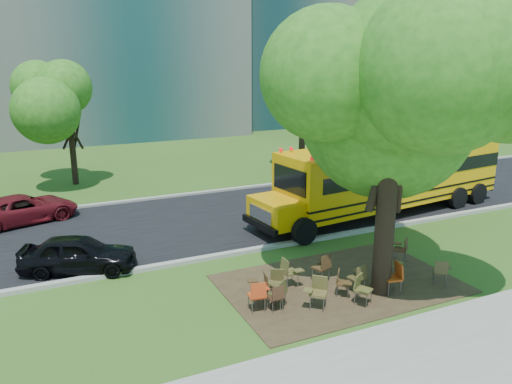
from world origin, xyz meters
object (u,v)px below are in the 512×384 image
chair_2 (280,291)px  chair_14 (342,281)px  chair_3 (318,289)px  chair_6 (394,274)px  chair_7 (441,270)px  school_bus (391,174)px  chair_9 (276,281)px  chair_10 (289,270)px  chair_13 (402,247)px  main_tree (394,95)px  chair_1 (258,293)px  chair_8 (261,285)px  black_car (78,254)px  bg_car_red (24,209)px  chair_0 (277,295)px  chair_5 (362,287)px  chair_4 (359,275)px  chair_12 (391,262)px  chair_11 (323,265)px

chair_2 → chair_14: 1.95m
chair_3 → chair_14: 1.05m
chair_6 → chair_14: chair_6 is taller
chair_7 → chair_14: chair_7 is taller
school_bus → chair_2: size_ratio=14.80×
chair_9 → chair_10: chair_10 is taller
chair_13 → main_tree: bearing=178.0°
chair_7 → school_bus: bearing=98.2°
chair_7 → chair_2: bearing=-153.0°
chair_1 → chair_8: (0.29, 0.43, 0.00)m
black_car → bg_car_red: (-1.50, 6.18, -0.02)m
chair_6 → chair_9: bearing=81.5°
chair_0 → chair_5: 2.39m
chair_9 → chair_10: size_ratio=0.93×
chair_3 → chair_4: size_ratio=1.05×
chair_4 → chair_13: bearing=13.2°
main_tree → chair_7: 5.57m
chair_9 → chair_13: size_ratio=1.00×
chair_4 → black_car: (-7.25, 4.99, 0.07)m
chair_3 → black_car: black_car is taller
chair_1 → chair_6: chair_6 is taller
chair_6 → school_bus: bearing=-26.9°
chair_7 → bg_car_red: (-11.30, 11.84, 0.08)m
chair_13 → chair_12: bearing=176.9°
chair_12 → chair_11: bearing=-101.2°
chair_2 → chair_3: bearing=-63.8°
chair_1 → chair_14: bearing=5.3°
chair_9 → chair_10: bearing=-116.5°
chair_0 → chair_6: chair_6 is taller
chair_10 → black_car: size_ratio=0.25×
chair_2 → chair_10: chair_10 is taller
school_bus → black_car: 13.33m
chair_9 → black_car: 6.52m
chair_4 → chair_14: bearing=167.3°
chair_3 → chair_4: (1.58, 0.32, -0.03)m
bg_car_red → main_tree: bearing=-157.2°
chair_2 → chair_7: size_ratio=1.03×
chair_8 → chair_14: (2.28, -0.59, -0.08)m
chair_11 → chair_13: bearing=-16.4°
chair_13 → chair_9: bearing=147.9°
chair_11 → chair_9: bearing=169.6°
chair_2 → chair_9: chair_2 is taller
chair_10 → chair_2: bearing=-39.3°
main_tree → chair_11: 5.43m
chair_14 → bg_car_red: bg_car_red is taller
school_bus → chair_7: size_ratio=15.29×
chair_6 → bg_car_red: size_ratio=0.23×
main_tree → chair_5: bearing=-159.2°
chair_0 → main_tree: bearing=-6.5°
bg_car_red → school_bus: bearing=-125.9°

